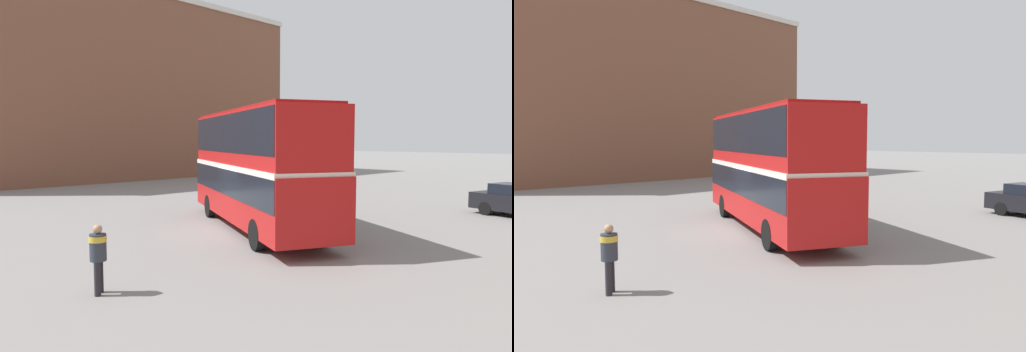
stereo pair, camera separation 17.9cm
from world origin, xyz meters
TOP-DOWN VIEW (x-y plane):
  - ground_plane at (0.00, 0.00)m, footprint 240.00×240.00m
  - building_row_left at (-27.64, 10.02)m, footprint 10.83×34.26m
  - double_decker_bus at (0.24, 1.14)m, footprint 11.13×7.14m
  - pedestrian_foreground at (3.39, -7.06)m, footprint 0.57×0.57m
  - parked_car_kerb_near at (-9.89, 10.64)m, footprint 4.76×2.37m

SIDE VIEW (x-z plane):
  - ground_plane at x=0.00m, z-range 0.00..0.00m
  - parked_car_kerb_near at x=-9.89m, z-range 0.01..1.59m
  - pedestrian_foreground at x=3.39m, z-range 0.19..1.83m
  - double_decker_bus at x=0.24m, z-range 0.34..5.11m
  - building_row_left at x=-27.64m, z-range 0.01..16.90m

